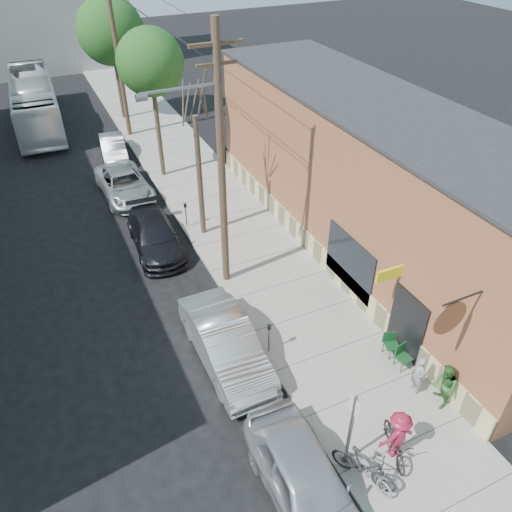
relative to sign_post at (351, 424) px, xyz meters
name	(u,v)px	position (x,y,z in m)	size (l,w,h in m)	color
ground	(219,395)	(-2.35, 3.73, -1.83)	(120.00, 120.00, 0.00)	black
sidewalk	(217,207)	(1.90, 14.73, -1.76)	(4.50, 58.00, 0.15)	#9C9890
cafe_building	(371,182)	(6.64, 8.72, 1.47)	(6.60, 20.20, 6.61)	#955737
sign_post	(351,424)	(0.00, 0.00, 0.00)	(0.07, 0.45, 2.80)	slate
parking_meter_near	(269,334)	(-0.10, 4.64, -0.85)	(0.14, 0.14, 1.24)	slate
parking_meter_far	(186,211)	(-0.10, 13.51, -0.85)	(0.14, 0.14, 1.24)	slate
utility_pole_near	(220,162)	(0.04, 9.03, 3.58)	(3.57, 0.28, 10.00)	#503A28
utility_pole_far	(117,52)	(0.10, 25.89, 3.51)	(1.80, 0.28, 10.00)	#503A28
tree_bare	(200,178)	(0.45, 12.72, 1.14)	(0.24, 0.24, 5.64)	#44392C
tree_leafy_mid	(150,63)	(0.45, 19.29, 4.43)	(3.36, 3.36, 7.82)	#44392C
tree_leafy_far	(110,31)	(0.45, 29.11, 4.02)	(4.31, 4.31, 7.87)	#44392C
patio_chair_a	(392,345)	(3.64, 2.73, -1.24)	(0.50, 0.50, 0.88)	#13431F
patio_chair_b	(404,358)	(3.64, 2.11, -1.24)	(0.50, 0.50, 0.88)	#13431F
patron_grey	(418,376)	(3.35, 1.13, -0.95)	(0.54, 0.35, 1.47)	gray
patron_green	(444,386)	(3.75, 0.40, -0.87)	(0.79, 0.62, 1.63)	#2B6628
cyclist	(398,435)	(1.38, -0.37, -0.84)	(1.09, 0.62, 1.68)	maroon
cyclist_bike	(395,443)	(1.38, -0.37, -1.23)	(0.59, 1.70, 0.90)	black
parked_bike_a	(364,466)	(0.13, -0.63, -1.11)	(0.53, 1.89, 1.14)	black
parked_bike_b	(371,471)	(0.29, -0.75, -1.28)	(0.54, 1.55, 0.81)	gray
car_0	(306,484)	(-1.55, -0.44, -1.00)	(1.96, 4.86, 1.66)	#BABBC3
car_1	(226,343)	(-1.55, 5.00, -1.01)	(1.75, 5.02, 1.65)	#B9BDC1
car_2	(155,235)	(-1.89, 12.58, -1.14)	(1.94, 4.78, 1.39)	black
car_3	(124,184)	(-2.01, 17.95, -1.14)	(2.29, 4.96, 1.38)	#ABAFB3
car_4	(113,148)	(-1.55, 22.89, -1.18)	(1.37, 3.94, 1.30)	#A0A0A7
bus	(35,102)	(-5.08, 30.43, -0.22)	(2.71, 11.57, 3.22)	white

